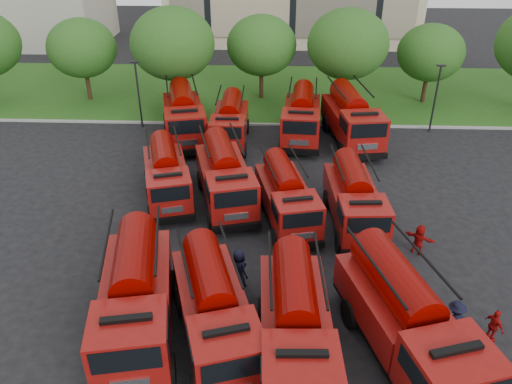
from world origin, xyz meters
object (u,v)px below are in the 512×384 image
(fire_truck_5, at_px, (225,176))
(firefighter_5, at_px, (416,253))
(firefighter_4, at_px, (239,285))
(fire_truck_8, at_px, (184,115))
(fire_truck_10, at_px, (301,116))
(fire_truck_1, at_px, (215,309))
(fire_truck_11, at_px, (352,118))
(firefighter_3, at_px, (450,338))
(fire_truck_2, at_px, (296,325))
(fire_truck_7, at_px, (354,199))
(fire_truck_9, at_px, (230,122))
(fire_truck_0, at_px, (136,296))
(fire_truck_6, at_px, (286,196))
(firefighter_2, at_px, (490,340))
(fire_truck_4, at_px, (166,174))
(fire_truck_3, at_px, (408,321))

(fire_truck_5, xyz_separation_m, firefighter_5, (9.91, -4.47, -1.69))
(firefighter_4, bearing_deg, fire_truck_8, -23.10)
(fire_truck_8, distance_m, fire_truck_10, 8.50)
(fire_truck_1, relative_size, firefighter_4, 3.85)
(fire_truck_11, xyz_separation_m, firefighter_3, (1.71, -18.94, -1.82))
(fire_truck_5, distance_m, firefighter_4, 7.59)
(fire_truck_2, bearing_deg, fire_truck_7, 68.10)
(fire_truck_7, relative_size, fire_truck_9, 1.01)
(firefighter_3, bearing_deg, fire_truck_5, -56.91)
(fire_truck_0, bearing_deg, firefighter_5, 13.74)
(firefighter_4, bearing_deg, firefighter_5, -112.58)
(fire_truck_6, bearing_deg, firefighter_3, -65.32)
(fire_truck_2, xyz_separation_m, firefighter_2, (7.78, 1.20, -1.69))
(fire_truck_8, relative_size, fire_truck_10, 1.08)
(fire_truck_0, bearing_deg, fire_truck_2, -21.59)
(fire_truck_0, distance_m, fire_truck_5, 10.42)
(fire_truck_0, xyz_separation_m, fire_truck_4, (-0.90, 10.47, -0.22))
(fire_truck_6, distance_m, fire_truck_9, 10.88)
(fire_truck_11, xyz_separation_m, firefighter_2, (3.27, -18.97, -1.82))
(firefighter_2, distance_m, firefighter_4, 10.54)
(fire_truck_2, xyz_separation_m, firefighter_5, (6.22, 6.83, -1.69))
(fire_truck_8, bearing_deg, fire_truck_1, -90.07)
(fire_truck_3, xyz_separation_m, fire_truck_5, (-7.77, 11.06, -0.11))
(fire_truck_6, height_order, firefighter_2, fire_truck_6)
(fire_truck_2, bearing_deg, fire_truck_1, 163.81)
(fire_truck_3, distance_m, fire_truck_4, 15.97)
(fire_truck_2, height_order, fire_truck_3, fire_truck_3)
(fire_truck_7, bearing_deg, fire_truck_10, 98.21)
(fire_truck_4, bearing_deg, firefighter_5, -35.62)
(fire_truck_5, distance_m, firefighter_5, 11.00)
(fire_truck_5, bearing_deg, firefighter_2, -56.02)
(fire_truck_8, bearing_deg, fire_truck_11, -13.37)
(firefighter_3, xyz_separation_m, firefighter_5, (-0.01, 5.60, 0.00))
(firefighter_2, xyz_separation_m, firefighter_4, (-10.15, 2.82, 0.00))
(fire_truck_10, bearing_deg, firefighter_5, -64.90)
(firefighter_3, distance_m, firefighter_4, 9.04)
(fire_truck_0, height_order, fire_truck_3, fire_truck_3)
(fire_truck_2, distance_m, fire_truck_8, 21.60)
(fire_truck_3, bearing_deg, fire_truck_9, 96.28)
(fire_truck_9, bearing_deg, fire_truck_4, -110.97)
(firefighter_2, bearing_deg, fire_truck_10, -5.87)
(firefighter_4, height_order, firefighter_5, firefighter_4)
(fire_truck_3, xyz_separation_m, fire_truck_7, (-0.75, 9.09, -0.23))
(firefighter_3, bearing_deg, fire_truck_2, -0.27)
(fire_truck_1, distance_m, fire_truck_7, 10.69)
(fire_truck_1, distance_m, fire_truck_4, 11.62)
(fire_truck_3, distance_m, fire_truck_7, 9.12)
(firefighter_5, bearing_deg, fire_truck_6, 10.00)
(fire_truck_1, height_order, fire_truck_10, fire_truck_10)
(firefighter_4, bearing_deg, fire_truck_11, -63.81)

